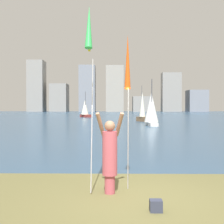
{
  "coord_description": "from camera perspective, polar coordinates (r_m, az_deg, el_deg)",
  "views": [
    {
      "loc": [
        -0.42,
        -6.03,
        2.0
      ],
      "look_at": [
        -0.67,
        12.77,
        1.66
      ],
      "focal_mm": 44.3,
      "sensor_mm": 36.0,
      "label": 1
    }
  ],
  "objects": [
    {
      "name": "person",
      "position": [
        6.47,
        -0.46,
        -8.56
      ],
      "size": [
        0.69,
        0.51,
        1.88
      ],
      "rotation": [
        0.0,
        0.0,
        -0.1
      ],
      "color": "#B24C59",
      "rests_on": "ground"
    },
    {
      "name": "sailboat_4",
      "position": [
        29.9,
        8.14,
        0.64
      ],
      "size": [
        1.59,
        3.05,
        4.99
      ],
      "color": "silver",
      "rests_on": "ground"
    },
    {
      "name": "bag",
      "position": [
        5.63,
        9.05,
        -18.57
      ],
      "size": [
        0.24,
        0.19,
        0.23
      ],
      "color": "#33384C",
      "rests_on": "ground"
    },
    {
      "name": "skyline_tower_0",
      "position": [
        121.65,
        -15.3,
        5.14
      ],
      "size": [
        6.68,
        6.67,
        21.48
      ],
      "color": "gray",
      "rests_on": "ground"
    },
    {
      "name": "ground",
      "position": [
        57.02,
        1.19,
        -1.01
      ],
      "size": [
        120.0,
        138.0,
        0.12
      ],
      "color": "brown"
    },
    {
      "name": "kite_flag_left",
      "position": [
        6.17,
        -4.74,
        15.67
      ],
      "size": [
        0.16,
        1.2,
        4.17
      ],
      "color": "#B2B2B7",
      "rests_on": "ground"
    },
    {
      "name": "skyline_tower_6",
      "position": [
        119.94,
        17.1,
        2.19
      ],
      "size": [
        7.76,
        7.56,
        8.94
      ],
      "color": "gray",
      "rests_on": "ground"
    },
    {
      "name": "skyline_tower_1",
      "position": [
        120.76,
        -10.82,
        2.89
      ],
      "size": [
        7.16,
        7.92,
        11.79
      ],
      "color": "gray",
      "rests_on": "ground"
    },
    {
      "name": "skyline_tower_5",
      "position": [
        117.14,
        12.09,
        3.98
      ],
      "size": [
        7.76,
        4.79,
        16.03
      ],
      "color": "gray",
      "rests_on": "ground"
    },
    {
      "name": "skyline_tower_2",
      "position": [
        114.17,
        -5.13,
        4.82
      ],
      "size": [
        6.53,
        5.05,
        18.98
      ],
      "color": "gray",
      "rests_on": "ground"
    },
    {
      "name": "skyline_tower_4",
      "position": [
        114.23,
        6.22,
        1.63
      ],
      "size": [
        7.75,
        6.54,
        6.29
      ],
      "color": "gray",
      "rests_on": "ground"
    },
    {
      "name": "kite_flag_right",
      "position": [
        6.97,
        3.25,
        9.65
      ],
      "size": [
        0.16,
        0.57,
        3.8
      ],
      "color": "#B2B2B7",
      "rests_on": "ground"
    },
    {
      "name": "skyline_tower_3",
      "position": [
        113.59,
        0.57,
        4.79
      ],
      "size": [
        7.15,
        5.32,
        18.79
      ],
      "color": "gray",
      "rests_on": "ground"
    },
    {
      "name": "sailboat_3",
      "position": [
        38.18,
        6.26,
        0.93
      ],
      "size": [
        1.48,
        1.75,
        4.93
      ],
      "color": "brown",
      "rests_on": "ground"
    },
    {
      "name": "sailboat_2",
      "position": [
        54.23,
        -5.6,
        0.66
      ],
      "size": [
        2.47,
        2.84,
        5.03
      ],
      "color": "maroon",
      "rests_on": "ground"
    }
  ]
}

